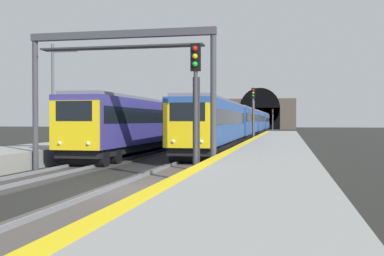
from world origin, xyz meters
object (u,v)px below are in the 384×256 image
Objects in this scene: train_adjacent_platform at (169,123)px; railway_signal_mid at (253,111)px; railway_signal_far at (273,118)px; railway_signal_near at (196,100)px; train_main_approaching at (248,122)px; overhead_signal_gantry at (121,64)px; catenary_mast_near at (53,97)px.

railway_signal_mid reaches higher than train_adjacent_platform.
train_adjacent_platform is 7.40× the size of railway_signal_far.
train_adjacent_platform is 24.09m from railway_signal_near.
railway_signal_mid is 60.86m from railway_signal_far.
train_main_approaching is 45.82m from railway_signal_far.
train_main_approaching is 13.44× the size of railway_signal_mid.
overhead_signal_gantry is (-19.38, -2.59, 2.91)m from train_adjacent_platform.
railway_signal_far is (91.24, 0.00, -0.17)m from railway_signal_near.
railway_signal_near is 0.66× the size of catenary_mast_near.
catenary_mast_near is at bearing -39.25° from train_adjacent_platform.
railway_signal_far is (45.77, -1.82, 0.84)m from train_main_approaching.
overhead_signal_gantry is (-87.60, 4.41, 2.10)m from railway_signal_far.
train_adjacent_platform is at bearing -5.86° from railway_signal_far.
train_adjacent_platform reaches higher than train_main_approaching.
railway_signal_mid is 1.13× the size of railway_signal_far.
train_main_approaching is 8.39× the size of overhead_signal_gantry.
railway_signal_far is at bearing -2.88° from overhead_signal_gantry.
catenary_mast_near is (-76.52, 13.88, 1.12)m from railway_signal_far.
railway_signal_near is at bearing 0.00° from railway_signal_mid.
train_main_approaching is at bearing -2.28° from railway_signal_far.
railway_signal_near is 20.26m from catenary_mast_near.
railway_signal_mid is (7.36, -7.00, 1.19)m from train_adjacent_platform.
train_adjacent_platform is 4.61× the size of catenary_mast_near.
train_main_approaching is 9.48× the size of catenary_mast_near.
railway_signal_mid reaches higher than railway_signal_far.
catenary_mast_near is at bearing 40.52° from overhead_signal_gantry.
railway_signal_mid is 20.94m from catenary_mast_near.
train_main_approaching is 2.06× the size of train_adjacent_platform.
train_main_approaching is at bearing -173.11° from railway_signal_mid.
train_main_approaching is 15.22× the size of railway_signal_far.
railway_signal_near is at bearing 0.00° from railway_signal_far.
railway_signal_mid is at bearing 136.81° from train_adjacent_platform.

